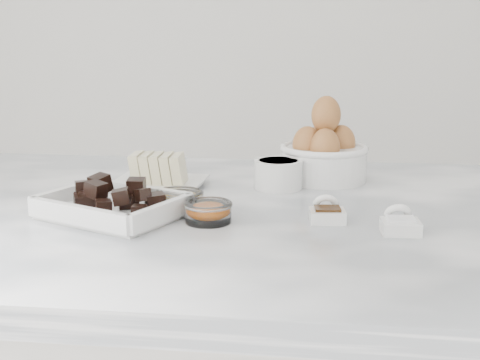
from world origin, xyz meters
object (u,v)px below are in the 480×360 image
object	(u,v)px
zest_bowl	(208,211)
salt_spoon	(400,223)
sugar_ramekin	(278,173)
butter_plate	(155,176)
chocolate_dish	(112,202)
vanilla_spoon	(327,212)
honey_bowl	(179,202)
egg_bowl	(324,153)

from	to	relation	value
zest_bowl	salt_spoon	size ratio (longest dim) A/B	1.08
sugar_ramekin	zest_bowl	bearing A→B (deg)	-111.57
salt_spoon	butter_plate	bearing A→B (deg)	153.41
chocolate_dish	sugar_ramekin	distance (m)	0.32
butter_plate	vanilla_spoon	xyz separation A→B (m)	(0.30, -0.16, -0.01)
butter_plate	salt_spoon	world-z (taller)	butter_plate
honey_bowl	vanilla_spoon	distance (m)	0.23
zest_bowl	salt_spoon	distance (m)	0.28
butter_plate	vanilla_spoon	distance (m)	0.34
zest_bowl	salt_spoon	bearing A→B (deg)	-3.12
butter_plate	honey_bowl	xyz separation A→B (m)	(0.07, -0.14, -0.01)
sugar_ramekin	honey_bowl	distance (m)	0.23
sugar_ramekin	salt_spoon	xyz separation A→B (m)	(0.19, -0.24, -0.01)
honey_bowl	egg_bowl	bearing A→B (deg)	48.73
vanilla_spoon	chocolate_dish	bearing A→B (deg)	-176.70
sugar_ramekin	honey_bowl	bearing A→B (deg)	-128.88
honey_bowl	vanilla_spoon	world-z (taller)	vanilla_spoon
butter_plate	egg_bowl	size ratio (longest dim) A/B	1.01
sugar_ramekin	salt_spoon	size ratio (longest dim) A/B	1.29
butter_plate	chocolate_dish	bearing A→B (deg)	-97.17
chocolate_dish	egg_bowl	xyz separation A→B (m)	(0.32, 0.29, 0.03)
chocolate_dish	sugar_ramekin	size ratio (longest dim) A/B	2.89
egg_bowl	butter_plate	bearing A→B (deg)	-159.07
egg_bowl	sugar_ramekin	bearing A→B (deg)	-136.19
butter_plate	egg_bowl	distance (m)	0.32
chocolate_dish	butter_plate	size ratio (longest dim) A/B	1.49
chocolate_dish	honey_bowl	size ratio (longest dim) A/B	3.16
honey_bowl	zest_bowl	world-z (taller)	honey_bowl
chocolate_dish	butter_plate	bearing A→B (deg)	82.83
vanilla_spoon	honey_bowl	bearing A→B (deg)	175.75
chocolate_dish	salt_spoon	bearing A→B (deg)	-3.43
chocolate_dish	butter_plate	xyz separation A→B (m)	(0.02, 0.18, 0.00)
honey_bowl	zest_bowl	bearing A→B (deg)	-40.22
butter_plate	salt_spoon	xyz separation A→B (m)	(0.40, -0.20, -0.01)
chocolate_dish	butter_plate	world-z (taller)	butter_plate
zest_bowl	vanilla_spoon	xyz separation A→B (m)	(0.17, 0.03, -0.00)
egg_bowl	vanilla_spoon	xyz separation A→B (m)	(0.01, -0.27, -0.04)
honey_bowl	zest_bowl	distance (m)	0.07
chocolate_dish	egg_bowl	bearing A→B (deg)	42.30
sugar_ramekin	honey_bowl	size ratio (longest dim) A/B	1.09
chocolate_dish	zest_bowl	xyz separation A→B (m)	(0.15, -0.01, -0.01)
butter_plate	salt_spoon	distance (m)	0.45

